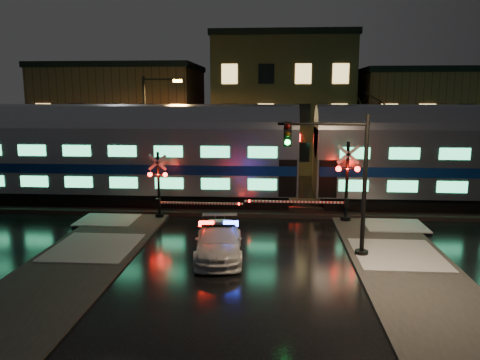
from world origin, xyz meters
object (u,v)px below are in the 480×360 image
at_px(crossing_signal_right, 340,190).
at_px(streetlight, 149,127).
at_px(crossing_signal_left, 165,192).
at_px(police_car, 219,241).
at_px(traffic_light, 342,183).

bearing_deg(crossing_signal_right, streetlight, 150.63).
relative_size(crossing_signal_right, crossing_signal_left, 1.17).
distance_m(police_car, traffic_light, 5.60).
bearing_deg(crossing_signal_left, police_car, -58.07).
bearing_deg(traffic_light, crossing_signal_right, 84.99).
xyz_separation_m(crossing_signal_right, traffic_light, (-0.73, -5.45, 1.37)).
bearing_deg(streetlight, crossing_signal_right, -29.37).
bearing_deg(police_car, streetlight, 110.99).
bearing_deg(traffic_light, streetlight, 135.16).
distance_m(crossing_signal_left, streetlight, 7.79).
bearing_deg(streetlight, crossing_signal_left, -69.10).
relative_size(crossing_signal_right, traffic_light, 1.03).
xyz_separation_m(crossing_signal_right, crossing_signal_left, (-9.33, -0.01, -0.27)).
bearing_deg(police_car, crossing_signal_left, 116.66).
height_order(crossing_signal_right, streetlight, streetlight).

